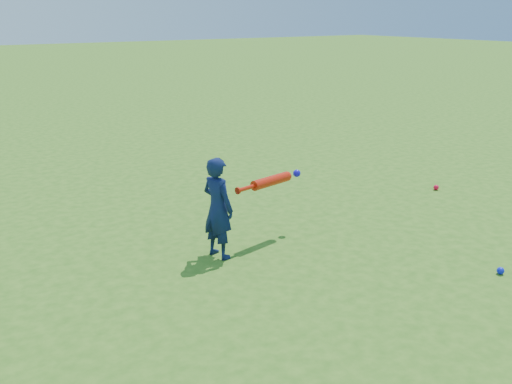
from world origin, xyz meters
TOP-DOWN VIEW (x-y plane):
  - ground at (0.00, 0.00)m, footprint 80.00×80.00m
  - child at (-0.06, 0.34)m, footprint 0.30×0.39m
  - ground_ball_red at (3.33, 0.58)m, footprint 0.07×0.07m
  - ground_ball_blue at (1.79, -1.38)m, footprint 0.07×0.07m
  - bat_swing at (0.63, 0.42)m, footprint 0.88×0.24m

SIDE VIEW (x-z plane):
  - ground at x=0.00m, z-range 0.00..0.00m
  - ground_ball_blue at x=1.79m, z-range 0.00..0.07m
  - ground_ball_red at x=3.33m, z-range 0.00..0.07m
  - child at x=-0.06m, z-range 0.00..0.96m
  - bat_swing at x=0.63m, z-range 0.56..0.66m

